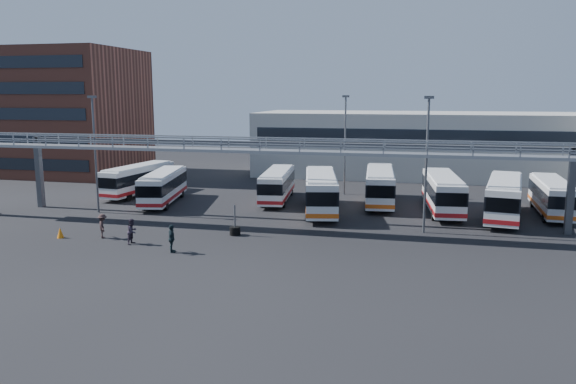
% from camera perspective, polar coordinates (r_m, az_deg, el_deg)
% --- Properties ---
extents(ground, '(140.00, 140.00, 0.00)m').
position_cam_1_polar(ground, '(38.72, -4.49, -5.60)').
color(ground, black).
rests_on(ground, ground).
extents(gantry, '(51.40, 5.15, 7.10)m').
position_cam_1_polar(gantry, '(43.21, -2.24, 3.50)').
color(gantry, gray).
rests_on(gantry, ground).
extents(apartment_building, '(18.00, 15.00, 16.00)m').
position_cam_1_polar(apartment_building, '(79.74, -21.77, 7.56)').
color(apartment_building, brown).
rests_on(apartment_building, ground).
extents(warehouse, '(42.00, 14.00, 8.00)m').
position_cam_1_polar(warehouse, '(73.80, 13.60, 4.74)').
color(warehouse, '#9E9E99').
rests_on(warehouse, ground).
extents(light_pole_left, '(0.70, 0.35, 10.21)m').
position_cam_1_polar(light_pole_left, '(51.63, -19.03, 4.27)').
color(light_pole_left, '#4C4F54').
rests_on(light_pole_left, ground).
extents(light_pole_mid, '(0.70, 0.35, 10.21)m').
position_cam_1_polar(light_pole_mid, '(42.78, 13.90, 3.45)').
color(light_pole_mid, '#4C4F54').
rests_on(light_pole_mid, ground).
extents(light_pole_back, '(0.70, 0.35, 10.21)m').
position_cam_1_polar(light_pole_back, '(58.18, 5.82, 5.34)').
color(light_pole_back, '#4C4F54').
rests_on(light_pole_back, ground).
extents(bus_1, '(3.57, 10.45, 3.11)m').
position_cam_1_polar(bus_1, '(59.88, -14.96, 1.32)').
color(bus_1, silver).
rests_on(bus_1, ground).
extents(bus_2, '(4.25, 10.37, 3.07)m').
position_cam_1_polar(bus_2, '(54.80, -12.55, 0.62)').
color(bus_2, silver).
rests_on(bus_2, ground).
extents(bus_4, '(3.43, 10.23, 3.05)m').
position_cam_1_polar(bus_4, '(54.63, -1.10, 0.82)').
color(bus_4, silver).
rests_on(bus_4, ground).
extents(bus_5, '(4.78, 11.69, 3.46)m').
position_cam_1_polar(bus_5, '(49.52, 3.35, 0.12)').
color(bus_5, silver).
rests_on(bus_5, ground).
extents(bus_6, '(3.36, 11.14, 3.33)m').
position_cam_1_polar(bus_6, '(53.70, 9.32, 0.70)').
color(bus_6, silver).
rests_on(bus_6, ground).
extents(bus_7, '(3.52, 11.15, 3.33)m').
position_cam_1_polar(bus_7, '(51.32, 15.44, 0.04)').
color(bus_7, silver).
rests_on(bus_7, ground).
extents(bus_8, '(4.36, 11.45, 3.40)m').
position_cam_1_polar(bus_8, '(50.17, 21.10, -0.45)').
color(bus_8, silver).
rests_on(bus_8, ground).
extents(bus_9, '(2.68, 10.20, 3.08)m').
position_cam_1_polar(bus_9, '(53.45, 25.22, -0.32)').
color(bus_9, silver).
rests_on(bus_9, ground).
extents(pedestrian_b, '(0.76, 0.93, 1.79)m').
position_cam_1_polar(pedestrian_b, '(40.71, -15.54, -3.86)').
color(pedestrian_b, '#2D2433').
rests_on(pedestrian_b, ground).
extents(pedestrian_c, '(1.18, 1.32, 1.78)m').
position_cam_1_polar(pedestrian_c, '(42.94, -18.31, -3.30)').
color(pedestrian_c, '#322221').
rests_on(pedestrian_c, ground).
extents(pedestrian_d, '(0.79, 1.19, 1.88)m').
position_cam_1_polar(pedestrian_d, '(37.89, -11.74, -4.66)').
color(pedestrian_d, '#18262C').
rests_on(pedestrian_d, ground).
extents(cone_right, '(0.63, 0.63, 0.78)m').
position_cam_1_polar(cone_right, '(44.15, -22.13, -3.85)').
color(cone_right, orange).
rests_on(cone_right, ground).
extents(tire_stack, '(0.80, 0.80, 2.29)m').
position_cam_1_polar(tire_stack, '(41.90, -5.41, -3.86)').
color(tire_stack, black).
rests_on(tire_stack, ground).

